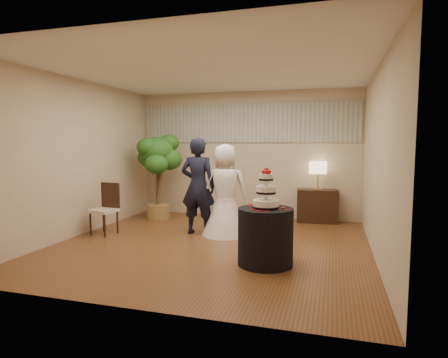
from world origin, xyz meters
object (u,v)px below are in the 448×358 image
(table_lamp, at_px, (318,176))
(side_chair, at_px, (104,209))
(groom, at_px, (198,186))
(ficus_tree, at_px, (158,176))
(wedding_cake, at_px, (266,188))
(console, at_px, (317,206))
(bride, at_px, (225,190))
(cake_table, at_px, (265,236))

(table_lamp, relative_size, side_chair, 0.62)
(groom, relative_size, ficus_tree, 0.94)
(wedding_cake, relative_size, side_chair, 0.59)
(ficus_tree, bearing_deg, console, 9.49)
(bride, relative_size, cake_table, 2.11)
(cake_table, height_order, console, cake_table)
(groom, relative_size, console, 2.12)
(cake_table, bearing_deg, bride, 124.21)
(cake_table, distance_m, side_chair, 3.24)
(bride, bearing_deg, table_lamp, -145.24)
(console, relative_size, ficus_tree, 0.44)
(groom, bearing_deg, wedding_cake, 135.67)
(wedding_cake, distance_m, side_chair, 3.30)
(console, xyz_separation_m, ficus_tree, (-3.40, -0.57, 0.60))
(table_lamp, bearing_deg, console, 0.00)
(groom, height_order, wedding_cake, groom)
(console, distance_m, ficus_tree, 3.49)
(wedding_cake, bearing_deg, bride, 124.21)
(cake_table, xyz_separation_m, ficus_tree, (-2.83, 2.47, 0.55))
(cake_table, distance_m, table_lamp, 3.14)
(groom, distance_m, bride, 0.50)
(wedding_cake, distance_m, console, 3.17)
(cake_table, bearing_deg, wedding_cake, 0.00)
(groom, height_order, console, groom)
(console, relative_size, table_lamp, 1.44)
(table_lamp, bearing_deg, groom, -141.49)
(groom, distance_m, ficus_tree, 1.71)
(ficus_tree, bearing_deg, groom, -38.62)
(cake_table, relative_size, ficus_tree, 0.42)
(side_chair, bearing_deg, groom, 26.63)
(groom, bearing_deg, table_lamp, -142.70)
(side_chair, bearing_deg, wedding_cake, -6.88)
(cake_table, bearing_deg, side_chair, 164.54)
(table_lamp, distance_m, side_chair, 4.31)
(cake_table, bearing_deg, ficus_tree, 138.93)
(cake_table, relative_size, table_lamp, 1.35)
(table_lamp, bearing_deg, wedding_cake, -100.56)
(bride, relative_size, console, 1.98)
(ficus_tree, height_order, side_chair, ficus_tree)
(table_lamp, height_order, ficus_tree, ficus_tree)
(wedding_cake, relative_size, console, 0.66)
(wedding_cake, relative_size, ficus_tree, 0.29)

